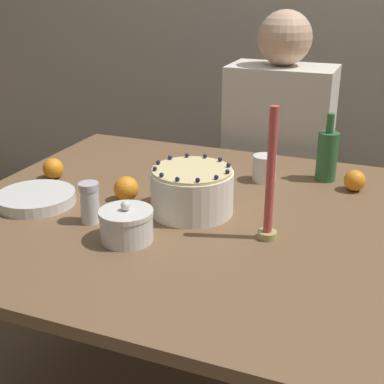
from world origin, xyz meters
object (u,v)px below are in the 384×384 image
(cake, at_px, (192,191))
(candle, at_px, (270,186))
(sugar_shaker, at_px, (90,203))
(person_man_blue_shirt, at_px, (276,185))
(bottle, at_px, (327,155))
(sugar_bowl, at_px, (127,225))

(cake, xyz_separation_m, candle, (0.23, -0.08, 0.08))
(cake, xyz_separation_m, sugar_shaker, (-0.22, -0.16, -0.01))
(cake, bearing_deg, candle, -18.63)
(cake, xyz_separation_m, person_man_blue_shirt, (0.06, 0.77, -0.26))
(bottle, xyz_separation_m, person_man_blue_shirt, (-0.24, 0.39, -0.28))
(sugar_shaker, relative_size, bottle, 0.51)
(bottle, bearing_deg, sugar_bowl, -122.67)
(sugar_bowl, bearing_deg, cake, 68.33)
(sugar_bowl, height_order, candle, candle)
(cake, relative_size, bottle, 1.05)
(sugar_shaker, distance_m, person_man_blue_shirt, 1.01)
(cake, distance_m, bottle, 0.49)
(cake, relative_size, sugar_bowl, 1.69)
(sugar_shaker, distance_m, candle, 0.47)
(bottle, bearing_deg, person_man_blue_shirt, 121.80)
(sugar_bowl, xyz_separation_m, sugar_shaker, (-0.14, 0.06, 0.02))
(sugar_bowl, bearing_deg, bottle, 57.33)
(candle, height_order, bottle, candle)
(sugar_shaker, bearing_deg, person_man_blue_shirt, 73.15)
(cake, height_order, bottle, bottle)
(sugar_bowl, xyz_separation_m, person_man_blue_shirt, (0.15, 0.99, -0.24))
(sugar_bowl, bearing_deg, sugar_shaker, 157.86)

